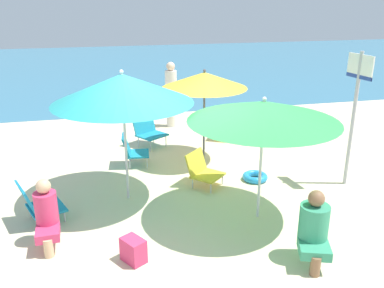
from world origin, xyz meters
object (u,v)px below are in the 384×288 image
(person_b, at_px, (314,227))
(person_c, at_px, (46,214))
(beach_chair_e, at_px, (224,123))
(umbrella_teal, at_px, (122,89))
(umbrella_yellow, at_px, (204,80))
(person_a, at_px, (171,94))
(beach_bag, at_px, (133,250))
(beach_chair_c, at_px, (37,204))
(warning_sign, at_px, (356,99))
(beach_chair_d, at_px, (133,150))
(swim_ring, at_px, (255,177))
(umbrella_green, at_px, (264,111))
(beach_chair_a, at_px, (148,130))
(beach_chair_b, at_px, (202,170))

(person_b, distance_m, person_c, 3.35)
(beach_chair_e, distance_m, person_b, 4.73)
(umbrella_teal, bearing_deg, person_b, -46.76)
(umbrella_yellow, height_order, beach_chair_e, umbrella_yellow)
(person_a, relative_size, beach_bag, 5.14)
(beach_chair_c, height_order, warning_sign, warning_sign)
(umbrella_yellow, height_order, person_b, umbrella_yellow)
(beach_chair_d, bearing_deg, swim_ring, -23.52)
(umbrella_teal, height_order, warning_sign, warning_sign)
(beach_chair_c, distance_m, person_c, 0.68)
(umbrella_green, distance_m, beach_chair_c, 3.44)
(beach_chair_a, xyz_separation_m, warning_sign, (3.06, -2.68, 1.14))
(beach_chair_e, bearing_deg, person_b, 24.82)
(umbrella_green, distance_m, warning_sign, 2.03)
(person_a, bearing_deg, beach_chair_e, 61.79)
(beach_chair_a, height_order, swim_ring, beach_chair_a)
(person_c, bearing_deg, umbrella_yellow, 129.36)
(beach_chair_b, height_order, beach_bag, beach_chair_b)
(beach_chair_a, relative_size, beach_chair_b, 1.09)
(umbrella_yellow, xyz_separation_m, beach_chair_c, (-2.92, -1.82, -1.29))
(beach_chair_a, xyz_separation_m, swim_ring, (1.60, -2.20, -0.29))
(umbrella_teal, xyz_separation_m, beach_bag, (-0.08, -1.71, -1.64))
(person_a, distance_m, swim_ring, 3.66)
(beach_chair_b, bearing_deg, beach_chair_c, -119.75)
(umbrella_green, relative_size, beach_chair_b, 2.89)
(person_c, bearing_deg, beach_chair_d, 148.91)
(person_c, relative_size, swim_ring, 2.04)
(swim_ring, bearing_deg, warning_sign, -18.24)
(person_a, distance_m, person_c, 5.39)
(umbrella_yellow, relative_size, beach_chair_e, 2.65)
(person_b, bearing_deg, swim_ring, -165.24)
(beach_chair_e, bearing_deg, beach_bag, -1.31)
(beach_chair_b, distance_m, person_c, 2.73)
(umbrella_teal, relative_size, umbrella_green, 1.01)
(umbrella_teal, height_order, person_c, umbrella_teal)
(umbrella_yellow, bearing_deg, beach_chair_c, -148.00)
(umbrella_green, xyz_separation_m, beach_chair_e, (0.56, 3.56, -1.27))
(beach_chair_a, xyz_separation_m, beach_chair_d, (-0.43, -1.04, -0.03))
(umbrella_green, relative_size, beach_bag, 6.80)
(umbrella_yellow, bearing_deg, person_a, 95.55)
(umbrella_teal, height_order, beach_chair_b, umbrella_teal)
(beach_chair_b, xyz_separation_m, person_b, (0.77, -2.39, 0.17))
(beach_chair_c, height_order, person_b, person_b)
(beach_chair_d, xyz_separation_m, swim_ring, (2.03, -1.16, -0.26))
(person_c, bearing_deg, umbrella_teal, 131.75)
(beach_chair_a, xyz_separation_m, beach_bag, (-0.72, -4.10, -0.20))
(beach_chair_b, height_order, beach_chair_c, beach_chair_c)
(person_a, bearing_deg, beach_bag, 5.52)
(umbrella_yellow, height_order, umbrella_green, umbrella_green)
(beach_chair_c, distance_m, beach_chair_e, 4.75)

